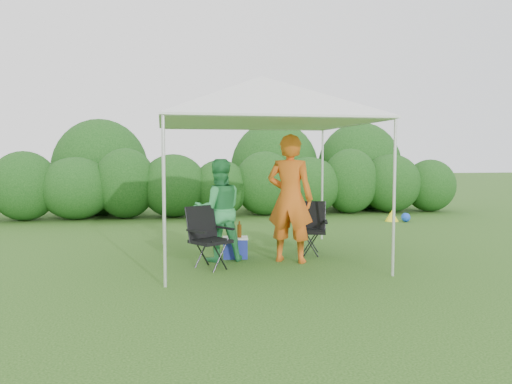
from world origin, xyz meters
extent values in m
plane|color=#35601E|center=(0.00, 0.00, 0.00)|extent=(70.00, 70.00, 0.00)
ellipsoid|color=#1F5119|center=(-4.86, 6.00, 0.86)|extent=(1.65, 1.40, 1.73)
cylinder|color=#382616|center=(-4.86, 6.00, 0.15)|extent=(0.12, 0.12, 0.30)
ellipsoid|color=#1F5119|center=(-3.64, 6.00, 0.79)|extent=(1.80, 1.53, 1.57)
cylinder|color=#382616|center=(-3.64, 6.00, 0.15)|extent=(0.12, 0.12, 0.30)
ellipsoid|color=#1F5119|center=(-2.43, 6.00, 0.90)|extent=(1.58, 1.34, 1.80)
cylinder|color=#382616|center=(-2.43, 6.00, 0.15)|extent=(0.12, 0.12, 0.30)
ellipsoid|color=#1F5119|center=(-1.21, 6.00, 0.82)|extent=(1.72, 1.47, 1.65)
cylinder|color=#382616|center=(-1.21, 6.00, 0.15)|extent=(0.12, 0.12, 0.30)
ellipsoid|color=#1F5119|center=(0.00, 6.00, 0.75)|extent=(1.50, 1.28, 1.50)
cylinder|color=#382616|center=(0.00, 6.00, 0.15)|extent=(0.12, 0.12, 0.30)
ellipsoid|color=#1F5119|center=(1.21, 6.00, 0.86)|extent=(1.65, 1.40, 1.73)
cylinder|color=#382616|center=(1.21, 6.00, 0.15)|extent=(0.12, 0.12, 0.30)
ellipsoid|color=#1F5119|center=(2.43, 6.00, 0.79)|extent=(1.80, 1.53, 1.57)
cylinder|color=#382616|center=(2.43, 6.00, 0.15)|extent=(0.12, 0.12, 0.30)
ellipsoid|color=#1F5119|center=(3.64, 6.00, 0.90)|extent=(1.57, 1.34, 1.80)
cylinder|color=#382616|center=(3.64, 6.00, 0.15)|extent=(0.12, 0.12, 0.30)
ellipsoid|color=#1F5119|center=(4.86, 6.00, 0.82)|extent=(1.72, 1.47, 1.65)
cylinder|color=#382616|center=(4.86, 6.00, 0.15)|extent=(0.12, 0.12, 0.30)
ellipsoid|color=#1F5119|center=(6.07, 6.00, 0.75)|extent=(1.50, 1.28, 1.50)
cylinder|color=#382616|center=(6.07, 6.00, 0.15)|extent=(0.12, 0.12, 0.30)
cylinder|color=silver|center=(-1.50, -1.00, 1.05)|extent=(0.04, 0.04, 2.10)
cylinder|color=silver|center=(1.50, -1.00, 1.05)|extent=(0.04, 0.04, 2.10)
cylinder|color=silver|center=(-1.50, 2.00, 1.05)|extent=(0.04, 0.04, 2.10)
cylinder|color=silver|center=(1.50, 2.00, 1.05)|extent=(0.04, 0.04, 2.10)
cube|color=white|center=(0.00, 0.50, 2.12)|extent=(3.10, 3.10, 0.03)
pyramid|color=white|center=(0.00, 0.50, 2.48)|extent=(3.10, 3.10, 0.70)
cube|color=black|center=(0.85, 0.61, 0.38)|extent=(0.57, 0.55, 0.05)
cube|color=black|center=(0.91, 0.80, 0.63)|extent=(0.49, 0.26, 0.45)
cube|color=black|center=(0.62, 0.68, 0.54)|extent=(0.16, 0.39, 0.03)
cube|color=black|center=(1.08, 0.54, 0.54)|extent=(0.16, 0.39, 0.03)
cylinder|color=black|center=(0.60, 0.48, 0.19)|extent=(0.02, 0.02, 0.38)
cylinder|color=black|center=(0.98, 0.36, 0.19)|extent=(0.02, 0.02, 0.38)
cylinder|color=black|center=(0.72, 0.86, 0.19)|extent=(0.02, 0.02, 0.38)
cylinder|color=black|center=(1.10, 0.74, 0.19)|extent=(0.02, 0.02, 0.38)
cube|color=black|center=(-0.85, -0.11, 0.39)|extent=(0.65, 0.64, 0.05)
cube|color=black|center=(-0.97, 0.07, 0.65)|extent=(0.48, 0.38, 0.47)
cube|color=black|center=(-1.06, -0.24, 0.56)|extent=(0.26, 0.37, 0.03)
cube|color=black|center=(-0.64, 0.03, 0.56)|extent=(0.26, 0.37, 0.03)
cylinder|color=black|center=(-0.91, -0.39, 0.20)|extent=(0.02, 0.02, 0.39)
cylinder|color=black|center=(-0.57, -0.17, 0.20)|extent=(0.02, 0.02, 0.39)
cylinder|color=black|center=(-1.14, -0.05, 0.20)|extent=(0.02, 0.02, 0.39)
cylinder|color=black|center=(-0.79, 0.18, 0.20)|extent=(0.02, 0.02, 0.39)
imported|color=orange|center=(0.37, 0.13, 0.97)|extent=(0.84, 0.75, 1.93)
imported|color=green|center=(-0.68, 0.42, 0.78)|extent=(0.81, 0.66, 1.56)
cube|color=navy|center=(-0.40, 0.56, 0.15)|extent=(0.41, 0.31, 0.30)
cube|color=silver|center=(-0.40, 0.56, 0.32)|extent=(0.43, 0.33, 0.03)
cylinder|color=#592D0C|center=(-0.34, 0.52, 0.46)|extent=(0.07, 0.07, 0.26)
cone|color=#FDF31A|center=(4.02, 4.19, 0.14)|extent=(0.33, 0.33, 0.27)
sphere|color=blue|center=(4.30, 4.01, 0.11)|extent=(0.22, 0.22, 0.22)
camera|label=1|loc=(-1.53, -7.12, 1.61)|focal=35.00mm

